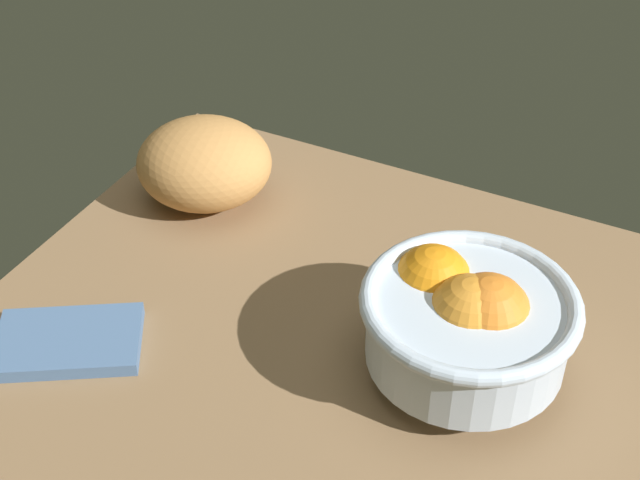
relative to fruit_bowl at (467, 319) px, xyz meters
The scene contains 4 objects.
ground_plane 13.28cm from the fruit_bowl, 163.69° to the right, with size 78.51×65.33×3.00cm, color olive.
fruit_bowl is the anchor object (origin of this frame).
bread_loaf 39.48cm from the fruit_bowl, 160.30° to the left, with size 15.98×14.51×10.23cm, color #C18647.
napkin_folded 39.21cm from the fruit_bowl, 158.13° to the right, with size 14.22×9.01×1.45cm, color #4C6B95.
Camera 1 is at (25.50, -58.48, 65.30)cm, focal length 51.50 mm.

